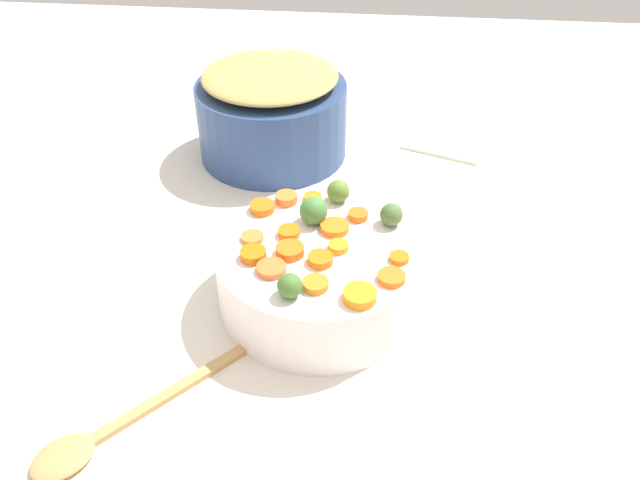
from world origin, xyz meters
name	(u,v)px	position (x,y,z in m)	size (l,w,h in m)	color
tabletop	(307,320)	(0.00, 0.00, 0.01)	(2.40, 2.40, 0.02)	silver
serving_bowl_carrots	(320,274)	(-0.03, 0.01, 0.07)	(0.27, 0.27, 0.09)	white
metal_pot	(272,120)	(-0.41, -0.11, 0.09)	(0.26, 0.26, 0.13)	navy
stuffing_mound	(270,76)	(-0.41, -0.11, 0.17)	(0.23, 0.23, 0.03)	tan
carrot_slice_0	(316,284)	(0.05, 0.02, 0.12)	(0.03, 0.03, 0.01)	orange
carrot_slice_1	(335,227)	(-0.07, 0.03, 0.12)	(0.04, 0.04, 0.01)	orange
carrot_slice_2	(286,198)	(-0.13, -0.04, 0.12)	(0.03, 0.03, 0.01)	orange
carrot_slice_3	(391,277)	(0.02, 0.10, 0.12)	(0.03, 0.03, 0.01)	orange
carrot_slice_4	(313,197)	(-0.14, -0.01, 0.11)	(0.03, 0.03, 0.01)	orange
carrot_slice_5	(358,215)	(-0.10, 0.06, 0.12)	(0.03, 0.03, 0.01)	orange
carrot_slice_6	(338,247)	(-0.03, 0.04, 0.12)	(0.03, 0.03, 0.01)	orange
carrot_slice_7	(290,250)	(-0.01, -0.02, 0.12)	(0.04, 0.04, 0.01)	orange
carrot_slice_8	(320,261)	(0.00, 0.02, 0.12)	(0.03, 0.03, 0.01)	orange
carrot_slice_9	(253,255)	(0.00, -0.07, 0.12)	(0.03, 0.03, 0.01)	orange
carrot_slice_10	(252,237)	(-0.04, -0.07, 0.11)	(0.03, 0.03, 0.01)	orange
carrot_slice_11	(271,268)	(0.02, -0.04, 0.12)	(0.04, 0.04, 0.01)	orange
carrot_slice_12	(360,296)	(0.06, 0.07, 0.12)	(0.04, 0.04, 0.01)	orange
carrot_slice_13	(289,232)	(-0.05, -0.03, 0.12)	(0.03, 0.03, 0.01)	orange
carrot_slice_14	(399,258)	(-0.01, 0.11, 0.11)	(0.02, 0.02, 0.01)	orange
carrot_slice_15	(262,207)	(-0.10, -0.07, 0.12)	(0.03, 0.03, 0.01)	orange
brussels_sprout_0	(290,286)	(0.06, -0.01, 0.13)	(0.03, 0.03, 0.03)	#46752D
brussels_sprout_1	(314,211)	(-0.08, 0.00, 0.13)	(0.04, 0.04, 0.04)	#45813C
brussels_sprout_2	(391,215)	(-0.09, 0.10, 0.13)	(0.03, 0.03, 0.03)	#4B6D35
brussels_sprout_3	(338,191)	(-0.14, 0.03, 0.13)	(0.03, 0.03, 0.03)	olive
wooden_spoon	(119,424)	(0.19, -0.18, 0.03)	(0.26, 0.24, 0.01)	tan
dish_towel	(451,136)	(-0.51, 0.22, 0.02)	(0.17, 0.14, 0.01)	beige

